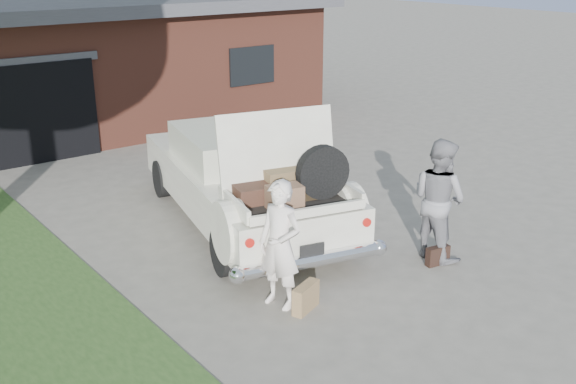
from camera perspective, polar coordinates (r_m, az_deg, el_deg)
ground at (r=9.88m, az=2.14°, el=-6.95°), size 90.00×90.00×0.00m
house at (r=19.61m, az=-17.75°, el=10.65°), size 12.80×7.80×3.30m
sedan at (r=11.44m, az=-3.84°, el=1.21°), size 3.38×5.87×2.28m
woman_left at (r=8.70m, az=-0.69°, el=-4.50°), size 0.57×0.72×1.73m
woman_right at (r=10.34m, az=12.64°, el=-0.58°), size 0.71×0.91×1.86m
suitcase_left at (r=8.87m, az=1.52°, el=-8.92°), size 0.49×0.31×0.36m
suitcase_right at (r=10.35m, az=12.56°, el=-5.28°), size 0.39×0.18×0.29m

